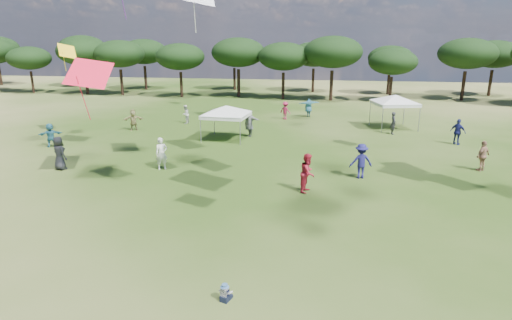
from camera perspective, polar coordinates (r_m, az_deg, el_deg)
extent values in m
cylinder|color=black|center=(66.62, -27.66, 9.17)|extent=(0.33, 0.33, 2.92)
ellipsoid|color=black|center=(66.42, -28.02, 11.91)|extent=(5.67, 5.67, 3.06)
cylinder|color=black|center=(62.41, -21.67, 9.78)|extent=(0.40, 0.40, 3.49)
ellipsoid|color=black|center=(62.18, -22.04, 13.29)|extent=(6.79, 6.79, 3.66)
cylinder|color=black|center=(59.72, -17.47, 9.85)|extent=(0.38, 0.38, 3.32)
ellipsoid|color=black|center=(59.49, -17.77, 13.33)|extent=(6.44, 6.44, 3.47)
cylinder|color=black|center=(55.84, -9.93, 9.87)|extent=(0.36, 0.36, 3.14)
ellipsoid|color=black|center=(55.59, -10.10, 13.41)|extent=(6.11, 6.11, 3.29)
cylinder|color=black|center=(55.41, -2.33, 10.21)|extent=(0.40, 0.40, 3.46)
ellipsoid|color=black|center=(55.16, -2.37, 14.15)|extent=(6.73, 6.73, 3.63)
cylinder|color=black|center=(53.41, 3.64, 9.84)|extent=(0.37, 0.37, 3.21)
ellipsoid|color=black|center=(53.15, 3.70, 13.62)|extent=(6.24, 6.24, 3.36)
cylinder|color=black|center=(52.70, 10.01, 9.74)|extent=(0.41, 0.41, 3.56)
ellipsoid|color=black|center=(52.44, 10.22, 13.99)|extent=(6.91, 6.91, 3.73)
cylinder|color=black|center=(53.61, 17.51, 8.99)|extent=(0.33, 0.33, 2.88)
ellipsoid|color=black|center=(53.36, 17.79, 12.36)|extent=(5.60, 5.60, 3.02)
cylinder|color=black|center=(57.86, 25.90, 8.88)|extent=(0.39, 0.39, 3.44)
ellipsoid|color=black|center=(57.62, 26.37, 12.60)|extent=(6.69, 6.69, 3.60)
cylinder|color=black|center=(80.79, -30.98, 9.84)|extent=(0.41, 0.41, 3.56)
cylinder|color=black|center=(72.05, -21.84, 10.49)|extent=(0.41, 0.41, 3.62)
ellipsoid|color=black|center=(71.85, -22.18, 13.65)|extent=(7.03, 7.03, 3.79)
cylinder|color=black|center=(65.42, -14.51, 10.56)|extent=(0.39, 0.39, 3.37)
ellipsoid|color=black|center=(65.21, -14.74, 13.80)|extent=(6.54, 6.54, 3.53)
cylinder|color=black|center=(63.17, -2.88, 10.75)|extent=(0.36, 0.36, 3.11)
ellipsoid|color=black|center=(62.96, -2.93, 13.85)|extent=(6.05, 6.05, 3.26)
cylinder|color=black|center=(61.04, 7.61, 10.49)|extent=(0.37, 0.37, 3.20)
ellipsoid|color=black|center=(60.82, 7.74, 13.79)|extent=(6.21, 6.21, 3.35)
cylinder|color=black|center=(60.42, 17.23, 9.77)|extent=(0.34, 0.34, 2.99)
ellipsoid|color=black|center=(60.20, 17.49, 12.88)|extent=(5.81, 5.81, 3.13)
cylinder|color=black|center=(63.82, 28.76, 8.98)|extent=(0.38, 0.38, 3.31)
ellipsoid|color=black|center=(63.60, 29.21, 12.22)|extent=(6.43, 6.43, 3.47)
cylinder|color=gray|center=(30.90, -7.40, 3.98)|extent=(0.06, 0.06, 1.85)
cylinder|color=gray|center=(29.98, -2.13, 3.74)|extent=(0.06, 0.06, 1.85)
cylinder|color=gray|center=(33.61, -5.60, 5.01)|extent=(0.06, 0.06, 1.85)
cylinder|color=gray|center=(32.76, -0.71, 4.80)|extent=(0.06, 0.06, 1.85)
cube|color=silver|center=(31.61, -3.99, 5.97)|extent=(3.35, 3.35, 0.25)
pyramid|color=silver|center=(31.50, -4.02, 7.26)|extent=(6.30, 6.30, 0.60)
cylinder|color=gray|center=(35.48, 16.50, 5.23)|extent=(0.06, 0.06, 2.13)
cylinder|color=gray|center=(36.64, 20.94, 5.16)|extent=(0.06, 0.06, 2.13)
cylinder|color=gray|center=(38.28, 14.96, 6.09)|extent=(0.06, 0.06, 2.13)
cylinder|color=gray|center=(39.36, 19.14, 6.01)|extent=(0.06, 0.06, 2.13)
cube|color=silver|center=(37.25, 18.02, 7.18)|extent=(3.82, 3.82, 0.25)
pyramid|color=silver|center=(37.16, 18.11, 8.28)|extent=(6.30, 6.30, 0.60)
cube|color=black|center=(12.89, -4.16, -17.92)|extent=(0.29, 0.29, 0.18)
cube|color=black|center=(13.07, -4.08, -17.62)|extent=(0.14, 0.22, 0.09)
cube|color=black|center=(13.00, -3.45, -17.80)|extent=(0.14, 0.22, 0.09)
cube|color=white|center=(12.78, -4.18, -17.20)|extent=(0.26, 0.21, 0.23)
cylinder|color=white|center=(12.89, -4.60, -16.90)|extent=(0.13, 0.23, 0.14)
cylinder|color=white|center=(12.77, -3.46, -17.23)|extent=(0.13, 0.23, 0.14)
sphere|color=#E0B293|center=(12.70, -4.19, -16.61)|extent=(0.16, 0.16, 0.16)
cone|color=#518BBE|center=(12.68, -4.20, -16.47)|extent=(0.26, 0.26, 0.03)
cylinder|color=#518BBE|center=(12.66, -4.20, -16.33)|extent=(0.17, 0.17, 0.07)
imported|color=#AC1C2F|center=(20.91, 6.91, -1.71)|extent=(0.94, 1.09, 1.92)
imported|color=navy|center=(33.26, 25.31, 3.41)|extent=(1.12, 1.02, 1.83)
imported|color=#2C2C31|center=(35.13, 17.83, 4.71)|extent=(0.51, 0.70, 1.75)
imported|color=#8F834E|center=(36.27, -16.04, 5.18)|extent=(1.68, 1.15, 1.74)
imported|color=maroon|center=(39.82, 3.94, 6.61)|extent=(1.23, 1.03, 1.65)
imported|color=#27282B|center=(26.74, -24.76, 0.83)|extent=(1.12, 0.96, 1.93)
imported|color=#4E4F54|center=(32.60, -0.92, 4.74)|extent=(2.04, 2.06, 1.85)
imported|color=beige|center=(38.29, -9.39, 6.04)|extent=(0.72, 0.87, 1.63)
imported|color=#2A697F|center=(32.70, -25.72, 3.01)|extent=(1.54, 1.30, 1.66)
imported|color=silver|center=(24.94, -12.48, 0.84)|extent=(0.81, 0.72, 1.85)
imported|color=#191855|center=(23.47, 13.83, -0.14)|extent=(1.35, 0.98, 1.89)
imported|color=#9D6D55|center=(27.25, 28.00, 0.49)|extent=(1.07, 0.98, 1.76)
imported|color=#215263|center=(41.31, 7.01, 6.92)|extent=(2.16, 1.48, 1.73)
plane|color=yellow|center=(34.67, -23.89, 13.15)|extent=(1.78, 2.06, 1.22)
plane|color=#F51C3A|center=(23.05, -21.33, 10.76)|extent=(2.86, 2.91, 1.49)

